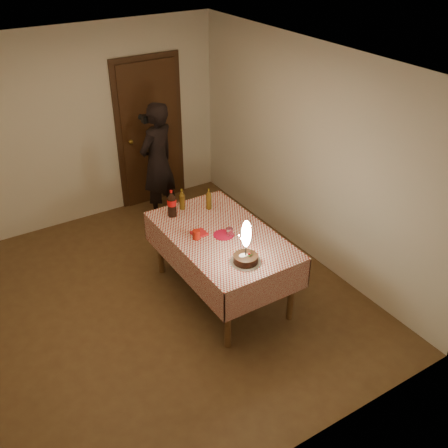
{
  "coord_description": "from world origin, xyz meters",
  "views": [
    {
      "loc": [
        -1.83,
        -4.23,
        3.77
      ],
      "look_at": [
        0.65,
        -0.3,
        0.95
      ],
      "focal_mm": 42.0,
      "sensor_mm": 36.0,
      "label": 1
    }
  ],
  "objects_px": {
    "cola_bottle": "(172,204)",
    "photographer": "(158,162)",
    "birthday_cake": "(246,251)",
    "clear_cup": "(230,232)",
    "amber_bottle_left": "(182,200)",
    "red_cup": "(196,235)",
    "dining_table": "(222,242)",
    "red_plate": "(224,235)",
    "amber_bottle_right": "(209,199)"
  },
  "relations": [
    {
      "from": "dining_table",
      "to": "birthday_cake",
      "type": "relative_size",
      "value": 3.63
    },
    {
      "from": "birthday_cake",
      "to": "cola_bottle",
      "type": "xyz_separation_m",
      "value": [
        -0.19,
        1.19,
        0.02
      ]
    },
    {
      "from": "photographer",
      "to": "cola_bottle",
      "type": "bearing_deg",
      "value": -109.19
    },
    {
      "from": "birthday_cake",
      "to": "clear_cup",
      "type": "bearing_deg",
      "value": 75.28
    },
    {
      "from": "red_plate",
      "to": "birthday_cake",
      "type": "bearing_deg",
      "value": -98.61
    },
    {
      "from": "red_cup",
      "to": "dining_table",
      "type": "bearing_deg",
      "value": -13.12
    },
    {
      "from": "cola_bottle",
      "to": "photographer",
      "type": "distance_m",
      "value": 1.4
    },
    {
      "from": "birthday_cake",
      "to": "amber_bottle_right",
      "type": "height_order",
      "value": "birthday_cake"
    },
    {
      "from": "clear_cup",
      "to": "amber_bottle_left",
      "type": "distance_m",
      "value": 0.79
    },
    {
      "from": "clear_cup",
      "to": "cola_bottle",
      "type": "height_order",
      "value": "cola_bottle"
    },
    {
      "from": "clear_cup",
      "to": "amber_bottle_left",
      "type": "bearing_deg",
      "value": 100.77
    },
    {
      "from": "birthday_cake",
      "to": "red_cup",
      "type": "xyz_separation_m",
      "value": [
        -0.2,
        0.62,
        -0.08
      ]
    },
    {
      "from": "clear_cup",
      "to": "photographer",
      "type": "distance_m",
      "value": 2.02
    },
    {
      "from": "red_plate",
      "to": "clear_cup",
      "type": "height_order",
      "value": "clear_cup"
    },
    {
      "from": "birthday_cake",
      "to": "amber_bottle_left",
      "type": "height_order",
      "value": "birthday_cake"
    },
    {
      "from": "birthday_cake",
      "to": "red_plate",
      "type": "bearing_deg",
      "value": 81.39
    },
    {
      "from": "dining_table",
      "to": "red_cup",
      "type": "height_order",
      "value": "red_cup"
    },
    {
      "from": "red_cup",
      "to": "cola_bottle",
      "type": "relative_size",
      "value": 0.31
    },
    {
      "from": "birthday_cake",
      "to": "amber_bottle_left",
      "type": "distance_m",
      "value": 1.26
    },
    {
      "from": "red_plate",
      "to": "amber_bottle_right",
      "type": "relative_size",
      "value": 0.86
    },
    {
      "from": "dining_table",
      "to": "photographer",
      "type": "height_order",
      "value": "photographer"
    },
    {
      "from": "dining_table",
      "to": "clear_cup",
      "type": "relative_size",
      "value": 19.11
    },
    {
      "from": "birthday_cake",
      "to": "red_plate",
      "type": "relative_size",
      "value": 2.15
    },
    {
      "from": "red_cup",
      "to": "amber_bottle_right",
      "type": "height_order",
      "value": "amber_bottle_right"
    },
    {
      "from": "dining_table",
      "to": "clear_cup",
      "type": "xyz_separation_m",
      "value": [
        0.06,
        -0.07,
        0.15
      ]
    },
    {
      "from": "amber_bottle_left",
      "to": "clear_cup",
      "type": "bearing_deg",
      "value": -79.23
    },
    {
      "from": "dining_table",
      "to": "birthday_cake",
      "type": "height_order",
      "value": "birthday_cake"
    },
    {
      "from": "red_plate",
      "to": "photographer",
      "type": "bearing_deg",
      "value": 84.48
    },
    {
      "from": "red_cup",
      "to": "clear_cup",
      "type": "xyz_separation_m",
      "value": [
        0.32,
        -0.14,
        -0.01
      ]
    },
    {
      "from": "red_plate",
      "to": "amber_bottle_right",
      "type": "xyz_separation_m",
      "value": [
        0.16,
        0.57,
        0.11
      ]
    },
    {
      "from": "birthday_cake",
      "to": "clear_cup",
      "type": "xyz_separation_m",
      "value": [
        0.13,
        0.49,
        -0.09
      ]
    },
    {
      "from": "dining_table",
      "to": "amber_bottle_left",
      "type": "bearing_deg",
      "value": 97.48
    },
    {
      "from": "clear_cup",
      "to": "cola_bottle",
      "type": "relative_size",
      "value": 0.28
    },
    {
      "from": "amber_bottle_right",
      "to": "birthday_cake",
      "type": "bearing_deg",
      "value": -102.38
    },
    {
      "from": "amber_bottle_left",
      "to": "red_cup",
      "type": "bearing_deg",
      "value": -105.4
    },
    {
      "from": "cola_bottle",
      "to": "red_plate",
      "type": "bearing_deg",
      "value": -67.8
    },
    {
      "from": "clear_cup",
      "to": "amber_bottle_right",
      "type": "height_order",
      "value": "amber_bottle_right"
    },
    {
      "from": "amber_bottle_left",
      "to": "amber_bottle_right",
      "type": "distance_m",
      "value": 0.31
    },
    {
      "from": "amber_bottle_right",
      "to": "dining_table",
      "type": "bearing_deg",
      "value": -107.33
    },
    {
      "from": "red_plate",
      "to": "photographer",
      "type": "xyz_separation_m",
      "value": [
        0.19,
        1.97,
        0.03
      ]
    },
    {
      "from": "red_plate",
      "to": "photographer",
      "type": "relative_size",
      "value": 0.13
    },
    {
      "from": "dining_table",
      "to": "red_cup",
      "type": "distance_m",
      "value": 0.32
    },
    {
      "from": "red_cup",
      "to": "clear_cup",
      "type": "bearing_deg",
      "value": -22.83
    },
    {
      "from": "cola_bottle",
      "to": "amber_bottle_left",
      "type": "bearing_deg",
      "value": 24.43
    },
    {
      "from": "cola_bottle",
      "to": "photographer",
      "type": "relative_size",
      "value": 0.19
    },
    {
      "from": "red_cup",
      "to": "cola_bottle",
      "type": "bearing_deg",
      "value": 89.08
    },
    {
      "from": "birthday_cake",
      "to": "red_cup",
      "type": "distance_m",
      "value": 0.66
    },
    {
      "from": "birthday_cake",
      "to": "cola_bottle",
      "type": "distance_m",
      "value": 1.2
    },
    {
      "from": "dining_table",
      "to": "cola_bottle",
      "type": "xyz_separation_m",
      "value": [
        -0.26,
        0.63,
        0.26
      ]
    },
    {
      "from": "cola_bottle",
      "to": "amber_bottle_right",
      "type": "height_order",
      "value": "cola_bottle"
    }
  ]
}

